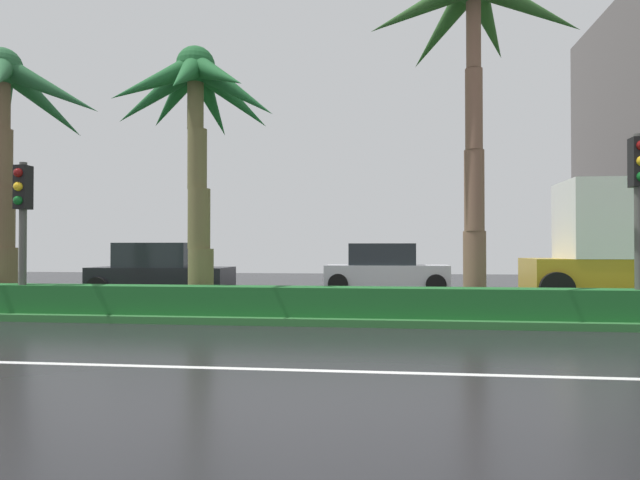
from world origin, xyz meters
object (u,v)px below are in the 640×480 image
(traffic_signal_median_left, at_px, (22,209))
(car_in_traffic_second, at_px, (385,269))
(palm_tree_mid_left, at_px, (3,110))
(palm_tree_centre_left, at_px, (196,108))
(palm_tree_centre, at_px, (472,36))
(car_in_traffic_leading, at_px, (160,271))
(traffic_signal_median_right, at_px, (639,192))

(traffic_signal_median_left, relative_size, car_in_traffic_second, 0.76)
(palm_tree_mid_left, bearing_deg, palm_tree_centre_left, 1.51)
(palm_tree_centre, bearing_deg, traffic_signal_median_left, -173.39)
(car_in_traffic_leading, bearing_deg, palm_tree_mid_left, -114.35)
(palm_tree_centre_left, relative_size, car_in_traffic_second, 1.42)
(traffic_signal_median_left, distance_m, car_in_traffic_leading, 5.91)
(palm_tree_mid_left, bearing_deg, palm_tree_centre, 0.36)
(traffic_signal_median_right, bearing_deg, palm_tree_mid_left, 176.24)
(traffic_signal_median_right, height_order, car_in_traffic_second, traffic_signal_median_right)
(palm_tree_mid_left, xyz_separation_m, car_in_traffic_leading, (2.07, 4.57, -4.04))
(car_in_traffic_leading, bearing_deg, palm_tree_centre_left, -58.61)
(palm_tree_centre_left, height_order, palm_tree_centre, palm_tree_centre)
(palm_tree_centre_left, xyz_separation_m, car_in_traffic_second, (4.27, 7.68, -3.99))
(palm_tree_mid_left, distance_m, traffic_signal_median_right, 14.24)
(palm_tree_mid_left, height_order, car_in_traffic_leading, palm_tree_mid_left)
(palm_tree_mid_left, relative_size, palm_tree_centre_left, 1.02)
(palm_tree_mid_left, height_order, car_in_traffic_second, palm_tree_mid_left)
(palm_tree_centre_left, distance_m, car_in_traffic_second, 9.65)
(traffic_signal_median_right, xyz_separation_m, car_in_traffic_second, (-4.98, 8.72, -1.82))
(palm_tree_centre, relative_size, traffic_signal_median_left, 2.33)
(traffic_signal_median_left, distance_m, traffic_signal_median_right, 12.77)
(palm_tree_centre, height_order, traffic_signal_median_right, palm_tree_centre)
(traffic_signal_median_left, bearing_deg, palm_tree_mid_left, 139.92)
(traffic_signal_median_left, height_order, traffic_signal_median_right, traffic_signal_median_right)
(palm_tree_centre_left, relative_size, traffic_signal_median_left, 1.86)
(traffic_signal_median_left, bearing_deg, palm_tree_centre, 6.61)
(car_in_traffic_leading, bearing_deg, car_in_traffic_second, 24.80)
(traffic_signal_median_left, height_order, car_in_traffic_second, traffic_signal_median_left)
(car_in_traffic_second, bearing_deg, palm_tree_centre_left, -119.11)
(palm_tree_centre, height_order, car_in_traffic_leading, palm_tree_centre)
(palm_tree_centre_left, height_order, car_in_traffic_leading, palm_tree_centre_left)
(palm_tree_centre, bearing_deg, traffic_signal_median_right, -18.27)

